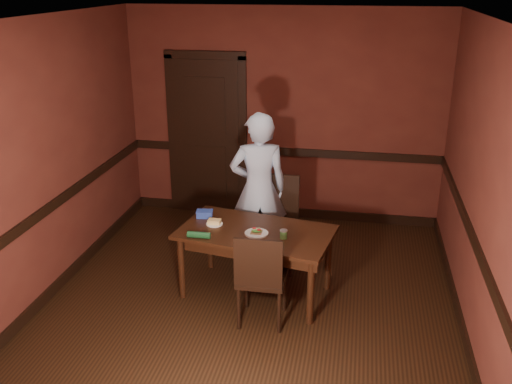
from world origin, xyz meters
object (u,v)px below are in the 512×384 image
(sandwich_plate, at_px, (256,233))
(sauce_jar, at_px, (284,234))
(chair_near, at_px, (262,276))
(cheese_saucer, at_px, (214,222))
(chair_far, at_px, (275,224))
(food_tub, at_px, (205,214))
(person, at_px, (258,189))
(dining_table, at_px, (256,262))

(sandwich_plate, height_order, sauce_jar, sauce_jar)
(chair_near, distance_m, cheese_saucer, 0.83)
(chair_near, bearing_deg, chair_far, -88.07)
(sandwich_plate, bearing_deg, food_tub, 152.93)
(sauce_jar, distance_m, cheese_saucer, 0.75)
(chair_near, height_order, person, person)
(cheese_saucer, height_order, food_tub, food_tub)
(chair_near, bearing_deg, person, -78.61)
(chair_far, relative_size, food_tub, 5.44)
(sauce_jar, bearing_deg, cheese_saucer, 165.25)
(chair_near, xyz_separation_m, food_tub, (-0.73, 0.70, 0.27))
(sauce_jar, distance_m, food_tub, 0.94)
(chair_far, height_order, sauce_jar, chair_far)
(person, bearing_deg, sandwich_plate, 84.01)
(dining_table, relative_size, person, 0.86)
(chair_far, height_order, cheese_saucer, chair_far)
(dining_table, relative_size, sandwich_plate, 6.46)
(chair_far, xyz_separation_m, food_tub, (-0.68, -0.37, 0.23))
(chair_far, bearing_deg, sandwich_plate, -95.85)
(chair_near, relative_size, sandwich_plate, 4.02)
(person, bearing_deg, sauce_jar, 100.51)
(chair_far, distance_m, sandwich_plate, 0.71)
(dining_table, relative_size, food_tub, 8.00)
(chair_far, distance_m, person, 0.42)
(dining_table, height_order, food_tub, food_tub)
(chair_near, relative_size, cheese_saucer, 5.50)
(chair_far, distance_m, food_tub, 0.81)
(sauce_jar, relative_size, cheese_saucer, 0.51)
(sandwich_plate, distance_m, sauce_jar, 0.28)
(dining_table, bearing_deg, chair_near, -62.66)
(sandwich_plate, distance_m, food_tub, 0.67)
(dining_table, xyz_separation_m, sandwich_plate, (0.02, -0.08, 0.36))
(person, distance_m, food_tub, 0.69)
(cheese_saucer, bearing_deg, sauce_jar, -14.75)
(chair_far, bearing_deg, cheese_saucer, -134.34)
(chair_near, bearing_deg, dining_table, -73.22)
(sandwich_plate, bearing_deg, sauce_jar, -9.33)
(chair_near, bearing_deg, sandwich_plate, -72.69)
(dining_table, distance_m, chair_near, 0.50)
(dining_table, bearing_deg, person, 108.26)
(dining_table, distance_m, sandwich_plate, 0.37)
(dining_table, height_order, chair_far, chair_far)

